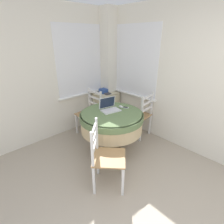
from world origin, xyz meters
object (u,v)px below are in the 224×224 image
(dining_chair_near_right_window, at_px, (140,115))
(storage_box, at_px, (103,91))
(laptop, at_px, (110,108))
(dining_chair_camera_near, at_px, (106,157))
(cell_phone, at_px, (125,107))
(corner_cabinet, at_px, (107,107))
(dining_chair_near_back_window, at_px, (90,113))
(book_on_cabinet, at_px, (106,93))
(round_dining_table, at_px, (112,121))
(computer_mouse, at_px, (121,107))

(dining_chair_near_right_window, relative_size, storage_box, 5.69)
(laptop, distance_m, storage_box, 1.15)
(dining_chair_near_right_window, bearing_deg, dining_chair_camera_near, -159.17)
(cell_phone, bearing_deg, corner_cabinet, 67.09)
(dining_chair_near_right_window, bearing_deg, cell_phone, -178.12)
(dining_chair_near_back_window, relative_size, dining_chair_camera_near, 1.00)
(book_on_cabinet, bearing_deg, cell_phone, -111.21)
(round_dining_table, distance_m, dining_chair_near_right_window, 0.82)
(computer_mouse, distance_m, dining_chair_near_right_window, 0.63)
(cell_phone, bearing_deg, dining_chair_camera_near, -150.97)
(laptop, xyz_separation_m, dining_chair_camera_near, (-0.65, -0.63, -0.35))
(round_dining_table, height_order, storage_box, storage_box)
(laptop, height_order, book_on_cabinet, laptop)
(laptop, height_order, storage_box, laptop)
(cell_phone, relative_size, storage_box, 0.74)
(dining_chair_near_right_window, bearing_deg, computer_mouse, 175.39)
(dining_chair_near_right_window, xyz_separation_m, book_on_cabinet, (-0.09, 0.96, 0.28))
(computer_mouse, distance_m, dining_chair_near_back_window, 0.83)
(round_dining_table, height_order, corner_cabinet, round_dining_table)
(dining_chair_near_back_window, height_order, storage_box, dining_chair_near_back_window)
(round_dining_table, height_order, dining_chair_near_back_window, dining_chair_near_back_window)
(cell_phone, bearing_deg, laptop, 158.86)
(computer_mouse, bearing_deg, corner_cabinet, 62.83)
(dining_chair_camera_near, bearing_deg, cell_phone, 29.03)
(round_dining_table, distance_m, dining_chair_camera_near, 0.82)
(computer_mouse, distance_m, cell_phone, 0.09)
(cell_phone, distance_m, corner_cabinet, 1.17)
(storage_box, xyz_separation_m, book_on_cabinet, (0.01, -0.08, -0.04))
(dining_chair_camera_near, height_order, storage_box, dining_chair_camera_near)
(book_on_cabinet, bearing_deg, dining_chair_near_back_window, -164.89)
(laptop, bearing_deg, computer_mouse, -13.25)
(cell_phone, relative_size, dining_chair_near_right_window, 0.13)
(dining_chair_near_back_window, height_order, corner_cabinet, dining_chair_near_back_window)
(dining_chair_near_back_window, distance_m, corner_cabinet, 0.68)
(cell_phone, bearing_deg, dining_chair_near_right_window, 1.88)
(dining_chair_near_back_window, bearing_deg, dining_chair_camera_near, -118.63)
(dining_chair_camera_near, bearing_deg, dining_chair_near_right_window, 20.83)
(storage_box, bearing_deg, laptop, -125.24)
(computer_mouse, distance_m, storage_box, 1.08)
(dining_chair_near_back_window, bearing_deg, book_on_cabinet, 15.11)
(computer_mouse, xyz_separation_m, dining_chair_near_back_window, (-0.15, 0.75, -0.33))
(dining_chair_near_right_window, height_order, dining_chair_camera_near, same)
(book_on_cabinet, bearing_deg, dining_chair_camera_near, -131.41)
(book_on_cabinet, bearing_deg, corner_cabinet, 37.91)
(dining_chair_camera_near, height_order, book_on_cabinet, dining_chair_camera_near)
(dining_chair_camera_near, relative_size, book_on_cabinet, 4.08)
(computer_mouse, bearing_deg, dining_chair_near_right_window, -4.61)
(dining_chair_near_right_window, bearing_deg, laptop, 172.74)
(cell_phone, distance_m, storage_box, 1.11)
(dining_chair_camera_near, bearing_deg, book_on_cabinet, 48.59)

